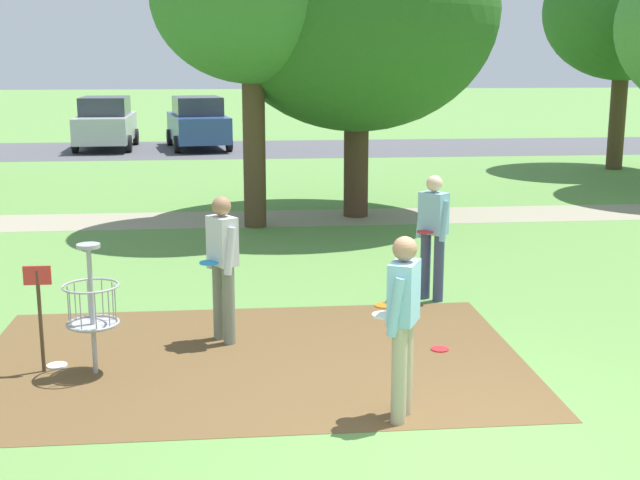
# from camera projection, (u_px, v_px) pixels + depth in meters

# --- Properties ---
(ground_plane) EXTENTS (160.00, 160.00, 0.00)m
(ground_plane) POSITION_uv_depth(u_px,v_px,m) (471.00, 450.00, 7.11)
(ground_plane) COLOR #5B8942
(dirt_tee_pad) EXTENTS (5.93, 3.85, 0.01)m
(dirt_tee_pad) POSITION_uv_depth(u_px,v_px,m) (251.00, 360.00, 9.22)
(dirt_tee_pad) COLOR brown
(dirt_tee_pad) RESTS_ON ground
(disc_golf_basket) EXTENTS (0.98, 0.58, 1.39)m
(disc_golf_basket) POSITION_uv_depth(u_px,v_px,m) (86.00, 304.00, 8.68)
(disc_golf_basket) COLOR #9E9EA3
(disc_golf_basket) RESTS_ON ground
(player_foreground_watching) EXTENTS (0.45, 0.48, 1.71)m
(player_foreground_watching) POSITION_uv_depth(u_px,v_px,m) (223.00, 261.00, 9.63)
(player_foreground_watching) COLOR slate
(player_foreground_watching) RESTS_ON ground
(player_throwing) EXTENTS (0.45, 0.49, 1.71)m
(player_throwing) POSITION_uv_depth(u_px,v_px,m) (403.00, 317.00, 7.54)
(player_throwing) COLOR tan
(player_throwing) RESTS_ON ground
(player_waiting_left) EXTENTS (0.45, 0.46, 1.71)m
(player_waiting_left) POSITION_uv_depth(u_px,v_px,m) (433.00, 230.00, 11.31)
(player_waiting_left) COLOR #384260
(player_waiting_left) RESTS_ON ground
(frisbee_near_basket) EXTENTS (0.25, 0.25, 0.02)m
(frisbee_near_basket) POSITION_uv_depth(u_px,v_px,m) (401.00, 289.00, 11.99)
(frisbee_near_basket) COLOR white
(frisbee_near_basket) RESTS_ON ground
(frisbee_by_tee) EXTENTS (0.22, 0.22, 0.02)m
(frisbee_by_tee) POSITION_uv_depth(u_px,v_px,m) (57.00, 366.00, 9.03)
(frisbee_by_tee) COLOR white
(frisbee_by_tee) RESTS_ON ground
(frisbee_far_left) EXTENTS (0.25, 0.25, 0.02)m
(frisbee_far_left) POSITION_uv_depth(u_px,v_px,m) (384.00, 306.00, 11.20)
(frisbee_far_left) COLOR orange
(frisbee_far_left) RESTS_ON ground
(frisbee_far_right) EXTENTS (0.20, 0.20, 0.02)m
(frisbee_far_right) POSITION_uv_depth(u_px,v_px,m) (440.00, 349.00, 9.53)
(frisbee_far_right) COLOR red
(frisbee_far_right) RESTS_ON ground
(tree_mid_left) EXTENTS (5.60, 5.60, 6.51)m
(tree_mid_left) POSITION_uv_depth(u_px,v_px,m) (357.00, 11.00, 16.65)
(tree_mid_left) COLOR #422D1E
(tree_mid_left) RESTS_ON ground
(tree_mid_center) EXTENTS (4.58, 4.58, 6.45)m
(tree_mid_center) POSITION_uv_depth(u_px,v_px,m) (625.00, 12.00, 23.85)
(tree_mid_center) COLOR #4C3823
(tree_mid_center) RESTS_ON ground
(parking_lot_strip) EXTENTS (36.00, 6.00, 0.01)m
(parking_lot_strip) POSITION_uv_depth(u_px,v_px,m) (291.00, 149.00, 30.24)
(parking_lot_strip) COLOR #4C4C51
(parking_lot_strip) RESTS_ON ground
(parked_car_leftmost) EXTENTS (2.05, 4.24, 1.84)m
(parked_car_leftmost) POSITION_uv_depth(u_px,v_px,m) (106.00, 123.00, 30.01)
(parked_car_leftmost) COLOR #B2B7BC
(parked_car_leftmost) RESTS_ON ground
(parked_car_center_left) EXTENTS (2.49, 4.44, 1.84)m
(parked_car_center_left) POSITION_uv_depth(u_px,v_px,m) (198.00, 123.00, 30.12)
(parked_car_center_left) COLOR #2D4784
(parked_car_center_left) RESTS_ON ground
(gravel_path) EXTENTS (40.00, 1.79, 0.00)m
(gravel_path) POSITION_uv_depth(u_px,v_px,m) (332.00, 217.00, 17.38)
(gravel_path) COLOR gray
(gravel_path) RESTS_ON ground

